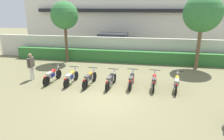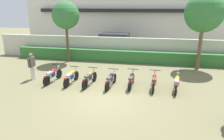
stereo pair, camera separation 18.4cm
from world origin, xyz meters
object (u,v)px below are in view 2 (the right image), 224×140
inspector_person (32,64)px  motorcycle_in_row_5 (154,81)px  motorcycle_in_row_4 (131,80)px  motorcycle_in_row_0 (53,75)px  motorcycle_in_row_2 (90,78)px  tree_far_side (204,13)px  tree_near_inspector (66,16)px  motorcycle_in_row_3 (111,80)px  parked_car (116,43)px  motorcycle_in_row_1 (71,77)px  motorcycle_in_row_6 (177,83)px

inspector_person → motorcycle_in_row_5: bearing=-1.2°
motorcycle_in_row_4 → motorcycle_in_row_5: (1.24, -0.01, 0.01)m
motorcycle_in_row_0 → motorcycle_in_row_2: bearing=-86.6°
tree_far_side → tree_near_inspector: bearing=179.4°
tree_far_side → motorcycle_in_row_3: size_ratio=2.76×
parked_car → tree_near_inspector: bearing=-125.5°
parked_car → motorcycle_in_row_0: parked_car is taller
inspector_person → motorcycle_in_row_1: bearing=-6.2°
motorcycle_in_row_5 → inspector_person: inspector_person is taller
inspector_person → tree_far_side: bearing=22.7°
motorcycle_in_row_4 → motorcycle_in_row_5: size_ratio=0.99×
motorcycle_in_row_0 → motorcycle_in_row_4: bearing=-83.2°
motorcycle_in_row_5 → motorcycle_in_row_3: bearing=97.3°
parked_car → motorcycle_in_row_6: parked_car is taller
tree_near_inspector → motorcycle_in_row_4: (5.65, -4.64, -3.22)m
motorcycle_in_row_1 → motorcycle_in_row_2: (1.12, -0.03, 0.01)m
motorcycle_in_row_1 → tree_near_inspector: bearing=28.2°
tree_near_inspector → motorcycle_in_row_0: tree_near_inspector is taller
tree_far_side → motorcycle_in_row_4: bearing=-133.8°
motorcycle_in_row_4 → motorcycle_in_row_1: bearing=95.0°
motorcycle_in_row_5 → motorcycle_in_row_6: (1.20, 0.00, -0.01)m
motorcycle_in_row_3 → motorcycle_in_row_4: (1.14, 0.19, 0.00)m
motorcycle_in_row_3 → motorcycle_in_row_4: size_ratio=1.05×
parked_car → motorcycle_in_row_0: bearing=-101.5°
motorcycle_in_row_0 → inspector_person: bearing=88.0°
tree_far_side → motorcycle_in_row_5: tree_far_side is taller
motorcycle_in_row_5 → motorcycle_in_row_1: bearing=94.6°
motorcycle_in_row_0 → motorcycle_in_row_5: bearing=-83.4°
motorcycle_in_row_6 → motorcycle_in_row_5: bearing=98.4°
inspector_person → motorcycle_in_row_4: bearing=-1.4°
motorcycle_in_row_0 → motorcycle_in_row_1: motorcycle_in_row_0 is taller
tree_far_side → motorcycle_in_row_5: size_ratio=2.87×
parked_car → motorcycle_in_row_6: 9.95m
parked_car → tree_near_inspector: tree_near_inspector is taller
parked_car → tree_near_inspector: size_ratio=0.97×
motorcycle_in_row_2 → motorcycle_in_row_4: motorcycle_in_row_2 is taller
parked_car → motorcycle_in_row_5: size_ratio=2.52×
tree_near_inspector → motorcycle_in_row_1: tree_near_inspector is taller
parked_car → motorcycle_in_row_4: size_ratio=2.54×
motorcycle_in_row_6 → inspector_person: 8.59m
tree_far_side → motorcycle_in_row_4: 7.18m
inspector_person → tree_near_inspector: bearing=83.8°
motorcycle_in_row_0 → parked_car: bearing=-8.6°
tree_far_side → motorcycle_in_row_4: size_ratio=2.90×
motorcycle_in_row_1 → motorcycle_in_row_6: (5.94, 0.14, 0.01)m
tree_far_side → motorcycle_in_row_6: tree_far_side is taller
tree_far_side → motorcycle_in_row_6: size_ratio=2.76×
tree_far_side → inspector_person: tree_far_side is taller
motorcycle_in_row_4 → inspector_person: bearing=91.3°
motorcycle_in_row_2 → motorcycle_in_row_4: 2.38m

